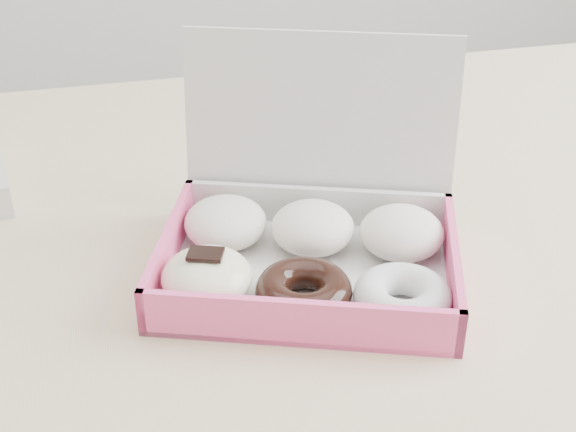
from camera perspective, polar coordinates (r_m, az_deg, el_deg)
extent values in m
cube|color=#CEBA88|center=(0.88, 0.39, 0.01)|extent=(1.20, 0.80, 0.04)
cylinder|color=#CEBA88|center=(1.55, 17.10, -3.02)|extent=(0.05, 0.05, 0.71)
cube|color=silver|center=(0.75, 1.44, -4.33)|extent=(0.32, 0.28, 0.01)
cube|color=#FF5392|center=(0.66, 0.74, -7.64)|extent=(0.25, 0.10, 0.04)
cube|color=silver|center=(0.82, 2.04, 0.61)|extent=(0.25, 0.10, 0.04)
cube|color=#FF5392|center=(0.75, -8.48, -2.45)|extent=(0.07, 0.19, 0.04)
cube|color=#FF5392|center=(0.74, 11.64, -3.63)|extent=(0.07, 0.19, 0.04)
cube|color=silver|center=(0.80, 2.25, 6.05)|extent=(0.26, 0.12, 0.20)
ellipsoid|color=white|center=(0.78, -4.46, -0.47)|extent=(0.10, 0.10, 0.05)
ellipsoid|color=white|center=(0.77, 1.77, -0.82)|extent=(0.10, 0.10, 0.05)
ellipsoid|color=white|center=(0.77, 8.08, -1.17)|extent=(0.10, 0.10, 0.05)
ellipsoid|color=#EDE8BC|center=(0.70, -5.79, -4.36)|extent=(0.10, 0.10, 0.05)
cube|color=black|center=(0.69, -5.89, -2.71)|extent=(0.04, 0.03, 0.00)
torus|color=black|center=(0.70, 1.12, -5.34)|extent=(0.11, 0.11, 0.03)
torus|color=white|center=(0.70, 8.13, -5.73)|extent=(0.11, 0.11, 0.03)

